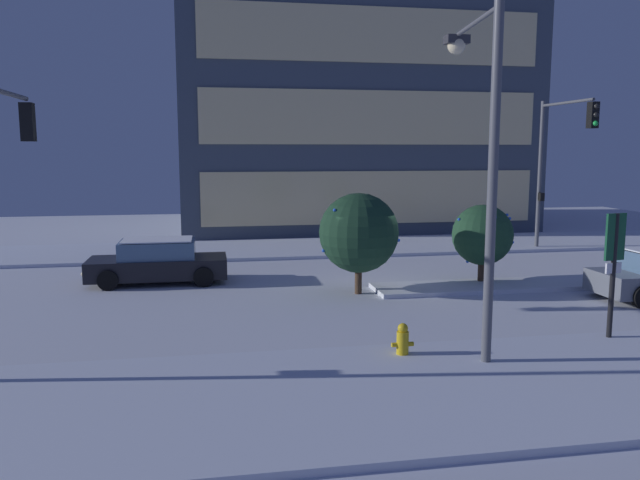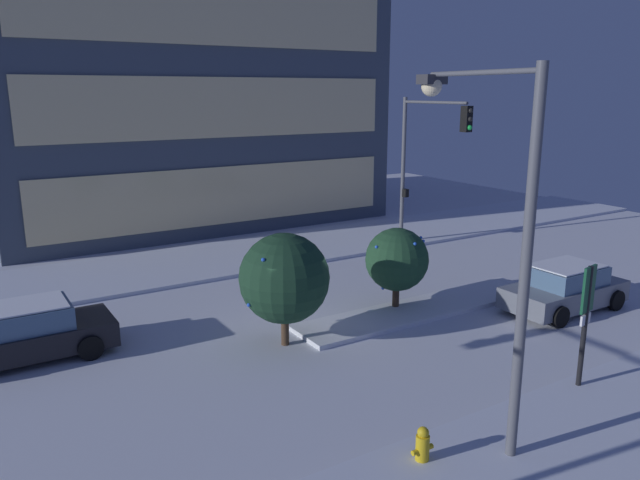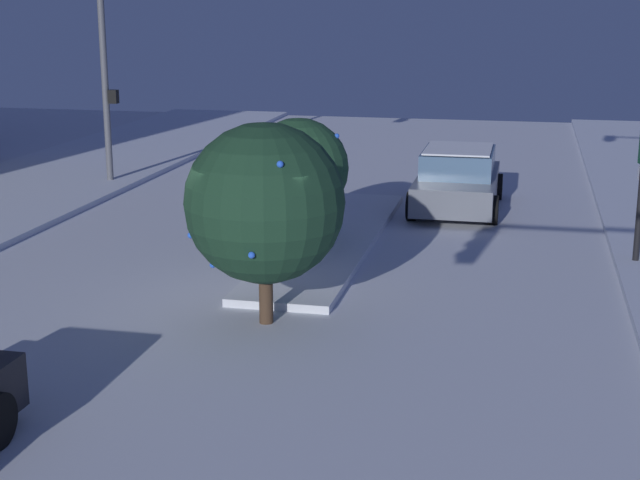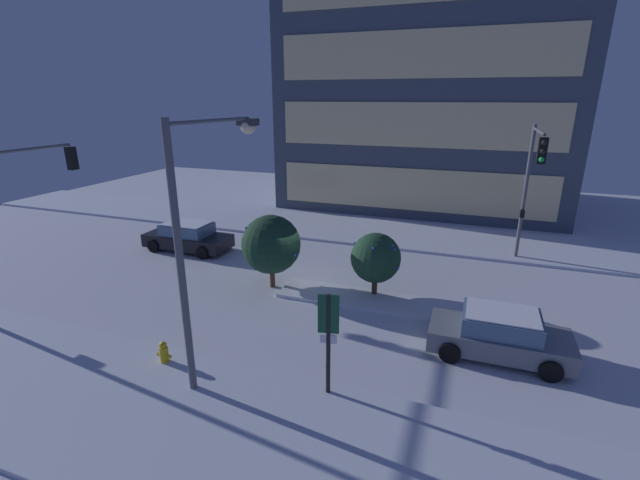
# 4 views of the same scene
# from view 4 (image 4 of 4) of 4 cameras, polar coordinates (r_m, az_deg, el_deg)

# --- Properties ---
(ground) EXTENTS (52.00, 52.00, 0.00)m
(ground) POSITION_cam_4_polar(r_m,az_deg,el_deg) (19.03, -4.64, -5.81)
(ground) COLOR silver
(curb_strip_near) EXTENTS (52.00, 5.20, 0.14)m
(curb_strip_near) POSITION_cam_4_polar(r_m,az_deg,el_deg) (12.79, -21.76, -20.16)
(curb_strip_near) COLOR silver
(curb_strip_near) RESTS_ON ground
(curb_strip_far) EXTENTS (52.00, 5.20, 0.14)m
(curb_strip_far) POSITION_cam_4_polar(r_m,az_deg,el_deg) (26.59, 2.99, 1.48)
(curb_strip_far) COLOR silver
(curb_strip_far) RESTS_ON ground
(median_strip) EXTENTS (9.00, 1.80, 0.14)m
(median_strip) POSITION_cam_4_polar(r_m,az_deg,el_deg) (17.39, 9.17, -8.19)
(median_strip) COLOR silver
(median_strip) RESTS_ON ground
(car_near) EXTENTS (4.32, 2.06, 1.49)m
(car_near) POSITION_cam_4_polar(r_m,az_deg,el_deg) (14.91, 22.51, -11.44)
(car_near) COLOR slate
(car_near) RESTS_ON ground
(car_far) EXTENTS (4.67, 2.07, 1.49)m
(car_far) POSITION_cam_4_polar(r_m,az_deg,el_deg) (23.96, -17.00, 0.38)
(car_far) COLOR black
(car_far) RESTS_ON ground
(traffic_light_corner_near_left) EXTENTS (0.32, 5.86, 5.98)m
(traffic_light_corner_near_left) POSITION_cam_4_polar(r_m,az_deg,el_deg) (20.59, -35.99, 4.83)
(traffic_light_corner_near_left) COLOR #565960
(traffic_light_corner_near_left) RESTS_ON ground
(traffic_light_corner_far_right) EXTENTS (0.32, 4.08, 6.58)m
(traffic_light_corner_far_right) POSITION_cam_4_polar(r_m,az_deg,el_deg) (21.49, 26.03, 7.66)
(traffic_light_corner_far_right) COLOR #565960
(traffic_light_corner_far_right) RESTS_ON ground
(street_lamp_arched) EXTENTS (0.78, 3.40, 7.33)m
(street_lamp_arched) POSITION_cam_4_polar(r_m,az_deg,el_deg) (11.73, -15.07, 3.23)
(street_lamp_arched) COLOR #565960
(street_lamp_arched) RESTS_ON ground
(fire_hydrant) EXTENTS (0.48, 0.26, 0.81)m
(fire_hydrant) POSITION_cam_4_polar(r_m,az_deg,el_deg) (14.29, -19.81, -13.94)
(fire_hydrant) COLOR gold
(fire_hydrant) RESTS_ON ground
(parking_info_sign) EXTENTS (0.55, 0.17, 3.04)m
(parking_info_sign) POSITION_cam_4_polar(r_m,az_deg,el_deg) (11.47, 1.11, -12.14)
(parking_info_sign) COLOR black
(parking_info_sign) RESTS_ON ground
(decorated_tree_median) EXTENTS (2.48, 2.47, 3.16)m
(decorated_tree_median) POSITION_cam_4_polar(r_m,az_deg,el_deg) (18.15, -6.44, -0.59)
(decorated_tree_median) COLOR #473323
(decorated_tree_median) RESTS_ON ground
(decorated_tree_left_of_median) EXTENTS (2.00, 2.03, 2.69)m
(decorated_tree_left_of_median) POSITION_cam_4_polar(r_m,az_deg,el_deg) (17.34, 7.33, -2.36)
(decorated_tree_left_of_median) COLOR #473323
(decorated_tree_left_of_median) RESTS_ON ground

